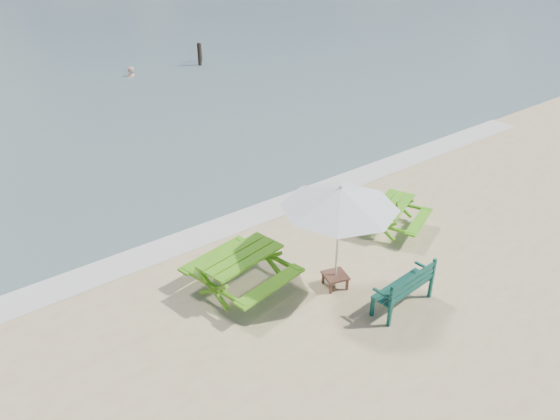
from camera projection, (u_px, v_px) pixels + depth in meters
foam_strip at (257, 214)px, 13.79m from camera, size 22.00×0.90×0.01m
picnic_table_left at (241, 273)px, 10.90m from camera, size 2.01×2.17×0.82m
picnic_table_right at (391, 217)px, 13.02m from camera, size 1.96×2.04×0.69m
park_bench at (402, 295)px, 10.49m from camera, size 1.42×0.57×0.86m
side_table at (335, 280)px, 11.09m from camera, size 0.57×0.57×0.30m
patio_umbrella at (340, 198)px, 10.18m from camera, size 2.84×2.84×2.25m
beer_bottle at (396, 208)px, 12.50m from camera, size 0.06×0.06×0.23m
swimmer at (132, 85)px, 25.45m from camera, size 0.73×0.61×1.71m
mooring_pilings at (200, 56)px, 27.11m from camera, size 0.57×0.77×1.29m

